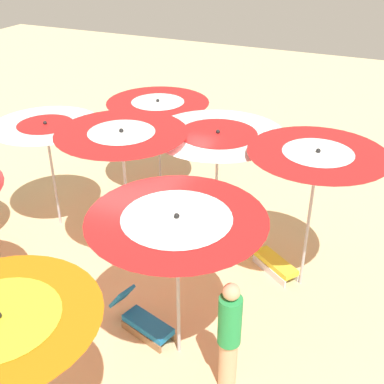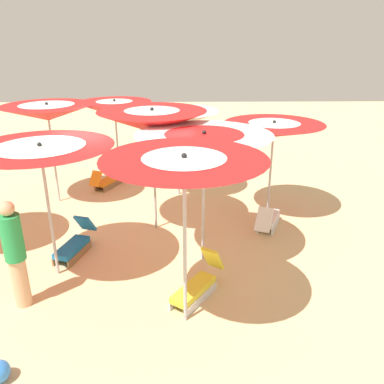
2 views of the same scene
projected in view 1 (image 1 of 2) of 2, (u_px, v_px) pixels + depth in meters
ground at (121, 277)px, 8.59m from camera, size 34.66×34.66×0.04m
beach_umbrella_0 at (158, 109)px, 10.30m from camera, size 2.15×2.15×2.18m
beach_umbrella_1 at (47, 134)px, 9.08m from camera, size 2.01×2.01×2.23m
beach_umbrella_3 at (218, 145)px, 8.25m from camera, size 2.29×2.29×2.41m
beach_umbrella_4 at (122, 144)px, 7.87m from camera, size 2.13×2.13×2.58m
beach_umbrella_6 at (317, 163)px, 7.31m from camera, size 2.10×2.10×2.52m
beach_umbrella_7 at (177, 228)px, 6.07m from camera, size 2.27×2.27×2.34m
beach_umbrella_8 at (2, 333)px, 4.60m from camera, size 1.92×1.92×2.35m
lounger_1 at (272, 259)px, 8.68m from camera, size 1.12×0.91×0.68m
lounger_3 at (143, 320)px, 7.35m from camera, size 1.15×0.63×0.64m
lounger_4 at (189, 192)px, 10.77m from camera, size 1.26×0.77×0.63m
beachgoer_1 at (229, 335)px, 6.16m from camera, size 0.30×0.30×1.72m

